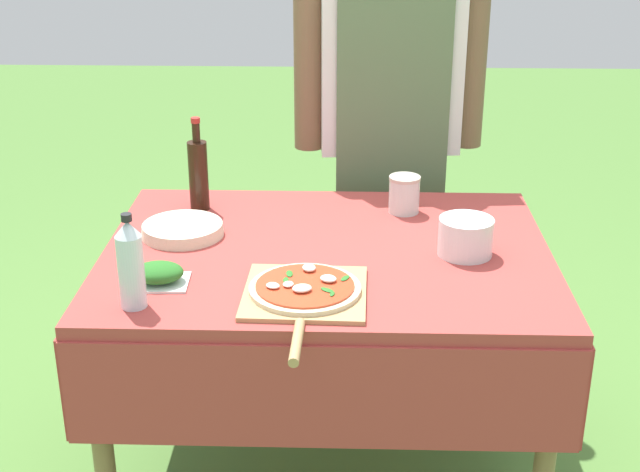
{
  "coord_description": "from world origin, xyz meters",
  "views": [
    {
      "loc": [
        0.05,
        -2.25,
        1.79
      ],
      "look_at": [
        -0.02,
        0.0,
        0.83
      ],
      "focal_mm": 50.0,
      "sensor_mm": 36.0,
      "label": 1
    }
  ],
  "objects_px": {
    "pizza_on_peel": "(305,292)",
    "sauce_jar": "(404,196)",
    "prep_table": "(327,283)",
    "oil_bottle": "(198,173)",
    "water_bottle": "(131,264)",
    "mixing_tub": "(466,237)",
    "herb_container": "(158,274)",
    "person_cook": "(389,104)",
    "plate_stack": "(183,230)"
  },
  "relations": [
    {
      "from": "person_cook",
      "to": "plate_stack",
      "type": "height_order",
      "value": "person_cook"
    },
    {
      "from": "herb_container",
      "to": "sauce_jar",
      "type": "bearing_deg",
      "value": 38.65
    },
    {
      "from": "mixing_tub",
      "to": "plate_stack",
      "type": "bearing_deg",
      "value": 172.19
    },
    {
      "from": "prep_table",
      "to": "pizza_on_peel",
      "type": "relative_size",
      "value": 2.55
    },
    {
      "from": "prep_table",
      "to": "water_bottle",
      "type": "relative_size",
      "value": 5.22
    },
    {
      "from": "herb_container",
      "to": "pizza_on_peel",
      "type": "bearing_deg",
      "value": -9.66
    },
    {
      "from": "pizza_on_peel",
      "to": "sauce_jar",
      "type": "height_order",
      "value": "sauce_jar"
    },
    {
      "from": "water_bottle",
      "to": "sauce_jar",
      "type": "height_order",
      "value": "water_bottle"
    },
    {
      "from": "sauce_jar",
      "to": "person_cook",
      "type": "bearing_deg",
      "value": 94.45
    },
    {
      "from": "person_cook",
      "to": "oil_bottle",
      "type": "height_order",
      "value": "person_cook"
    },
    {
      "from": "plate_stack",
      "to": "sauce_jar",
      "type": "relative_size",
      "value": 2.06
    },
    {
      "from": "prep_table",
      "to": "oil_bottle",
      "type": "distance_m",
      "value": 0.55
    },
    {
      "from": "pizza_on_peel",
      "to": "prep_table",
      "type": "bearing_deg",
      "value": 82.31
    },
    {
      "from": "water_bottle",
      "to": "herb_container",
      "type": "xyz_separation_m",
      "value": [
        0.04,
        0.12,
        -0.09
      ]
    },
    {
      "from": "oil_bottle",
      "to": "sauce_jar",
      "type": "xyz_separation_m",
      "value": [
        0.63,
        -0.01,
        -0.06
      ]
    },
    {
      "from": "water_bottle",
      "to": "mixing_tub",
      "type": "distance_m",
      "value": 0.9
    },
    {
      "from": "pizza_on_peel",
      "to": "plate_stack",
      "type": "xyz_separation_m",
      "value": [
        -0.37,
        0.38,
        0.0
      ]
    },
    {
      "from": "prep_table",
      "to": "mixing_tub",
      "type": "relative_size",
      "value": 8.38
    },
    {
      "from": "person_cook",
      "to": "pizza_on_peel",
      "type": "height_order",
      "value": "person_cook"
    },
    {
      "from": "prep_table",
      "to": "person_cook",
      "type": "xyz_separation_m",
      "value": [
        0.2,
        0.72,
        0.33
      ]
    },
    {
      "from": "mixing_tub",
      "to": "sauce_jar",
      "type": "bearing_deg",
      "value": 115.48
    },
    {
      "from": "oil_bottle",
      "to": "herb_container",
      "type": "distance_m",
      "value": 0.54
    },
    {
      "from": "pizza_on_peel",
      "to": "plate_stack",
      "type": "height_order",
      "value": "pizza_on_peel"
    },
    {
      "from": "pizza_on_peel",
      "to": "herb_container",
      "type": "distance_m",
      "value": 0.38
    },
    {
      "from": "oil_bottle",
      "to": "mixing_tub",
      "type": "xyz_separation_m",
      "value": [
        0.78,
        -0.32,
        -0.06
      ]
    },
    {
      "from": "person_cook",
      "to": "prep_table",
      "type": "bearing_deg",
      "value": 70.24
    },
    {
      "from": "prep_table",
      "to": "plate_stack",
      "type": "height_order",
      "value": "plate_stack"
    },
    {
      "from": "pizza_on_peel",
      "to": "sauce_jar",
      "type": "relative_size",
      "value": 4.29
    },
    {
      "from": "pizza_on_peel",
      "to": "person_cook",
      "type": "bearing_deg",
      "value": 78.05
    },
    {
      "from": "pizza_on_peel",
      "to": "oil_bottle",
      "type": "bearing_deg",
      "value": 122.25
    },
    {
      "from": "plate_stack",
      "to": "water_bottle",
      "type": "bearing_deg",
      "value": -95.4
    },
    {
      "from": "water_bottle",
      "to": "herb_container",
      "type": "bearing_deg",
      "value": 74.28
    },
    {
      "from": "herb_container",
      "to": "water_bottle",
      "type": "bearing_deg",
      "value": -105.72
    },
    {
      "from": "person_cook",
      "to": "plate_stack",
      "type": "relative_size",
      "value": 7.34
    },
    {
      "from": "sauce_jar",
      "to": "mixing_tub",
      "type": "bearing_deg",
      "value": -64.52
    },
    {
      "from": "herb_container",
      "to": "prep_table",
      "type": "bearing_deg",
      "value": 28.38
    },
    {
      "from": "oil_bottle",
      "to": "mixing_tub",
      "type": "distance_m",
      "value": 0.84
    },
    {
      "from": "pizza_on_peel",
      "to": "herb_container",
      "type": "xyz_separation_m",
      "value": [
        -0.37,
        0.06,
        0.01
      ]
    },
    {
      "from": "plate_stack",
      "to": "person_cook",
      "type": "bearing_deg",
      "value": 45.77
    },
    {
      "from": "person_cook",
      "to": "herb_container",
      "type": "bearing_deg",
      "value": 52.29
    },
    {
      "from": "mixing_tub",
      "to": "herb_container",
      "type": "bearing_deg",
      "value": -165.44
    },
    {
      "from": "herb_container",
      "to": "sauce_jar",
      "type": "distance_m",
      "value": 0.83
    },
    {
      "from": "person_cook",
      "to": "sauce_jar",
      "type": "distance_m",
      "value": 0.46
    },
    {
      "from": "herb_container",
      "to": "plate_stack",
      "type": "bearing_deg",
      "value": 88.8
    },
    {
      "from": "prep_table",
      "to": "sauce_jar",
      "type": "height_order",
      "value": "sauce_jar"
    },
    {
      "from": "prep_table",
      "to": "herb_container",
      "type": "relative_size",
      "value": 8.01
    },
    {
      "from": "prep_table",
      "to": "plate_stack",
      "type": "relative_size",
      "value": 5.32
    },
    {
      "from": "prep_table",
      "to": "mixing_tub",
      "type": "bearing_deg",
      "value": -3.12
    },
    {
      "from": "prep_table",
      "to": "mixing_tub",
      "type": "distance_m",
      "value": 0.41
    },
    {
      "from": "person_cook",
      "to": "mixing_tub",
      "type": "relative_size",
      "value": 11.57
    }
  ]
}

